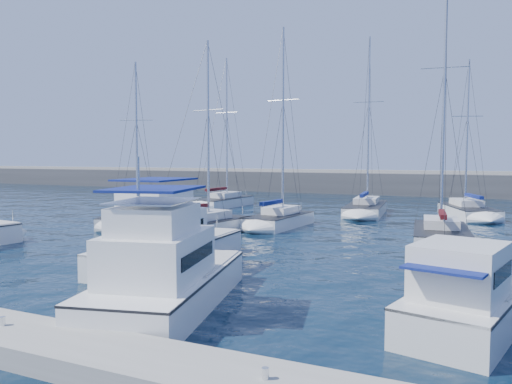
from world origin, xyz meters
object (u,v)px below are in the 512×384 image
at_px(motor_yacht_port_inner, 166,243).
at_px(sailboat_back_b, 366,208).
at_px(sailboat_mid_b, 202,227).
at_px(motor_yacht_stbd_inner, 165,277).
at_px(motor_yacht_stbd_outer, 463,303).
at_px(sailboat_back_a, 223,202).
at_px(sailboat_back_c, 468,211).
at_px(sailboat_mid_c, 279,220).
at_px(sailboat_mid_a, 135,219).
at_px(sailboat_mid_d, 441,235).

xyz_separation_m(motor_yacht_port_inner, sailboat_back_b, (3.86, 26.32, -0.60)).
bearing_deg(sailboat_mid_b, sailboat_back_b, 75.43).
height_order(motor_yacht_stbd_inner, motor_yacht_stbd_outer, motor_yacht_stbd_inner).
height_order(motor_yacht_stbd_outer, sailboat_mid_b, sailboat_mid_b).
distance_m(sailboat_back_a, sailboat_back_c, 24.04).
bearing_deg(sailboat_mid_b, sailboat_mid_c, 67.53).
height_order(sailboat_mid_a, sailboat_mid_d, sailboat_mid_d).
xyz_separation_m(motor_yacht_stbd_inner, sailboat_back_c, (8.59, 33.58, -0.62)).
bearing_deg(sailboat_back_c, sailboat_mid_b, -151.17).
xyz_separation_m(sailboat_mid_d, sailboat_back_a, (-23.01, 14.43, -0.02)).
relative_size(motor_yacht_port_inner, sailboat_mid_d, 0.54).
bearing_deg(sailboat_mid_a, sailboat_back_b, 27.75).
bearing_deg(sailboat_mid_d, sailboat_back_b, 112.11).
height_order(sailboat_mid_c, sailboat_mid_d, sailboat_mid_d).
xyz_separation_m(sailboat_mid_b, sailboat_back_b, (7.60, 16.83, 0.02)).
relative_size(motor_yacht_stbd_outer, sailboat_mid_c, 0.40).
height_order(motor_yacht_stbd_outer, sailboat_back_a, sailboat_back_a).
bearing_deg(sailboat_back_a, motor_yacht_stbd_outer, -48.03).
bearing_deg(sailboat_back_c, sailboat_mid_c, -154.50).
distance_m(sailboat_mid_d, sailboat_back_b, 15.94).
xyz_separation_m(motor_yacht_port_inner, sailboat_mid_c, (-0.27, 15.00, -0.58)).
bearing_deg(sailboat_mid_c, motor_yacht_stbd_inner, -74.20).
bearing_deg(motor_yacht_stbd_inner, sailboat_mid_b, 103.27).
bearing_deg(sailboat_back_c, sailboat_back_b, 170.54).
height_order(motor_yacht_port_inner, sailboat_back_a, sailboat_back_a).
distance_m(motor_yacht_stbd_outer, sailboat_mid_d, 16.44).
bearing_deg(sailboat_back_c, sailboat_back_a, 162.99).
distance_m(motor_yacht_stbd_outer, sailboat_mid_c, 23.42).
height_order(sailboat_back_b, sailboat_back_c, sailboat_back_b).
xyz_separation_m(sailboat_mid_a, sailboat_back_b, (14.70, 15.12, 0.02)).
bearing_deg(sailboat_mid_b, sailboat_back_c, 58.24).
distance_m(sailboat_mid_c, sailboat_back_b, 12.05).
relative_size(sailboat_mid_a, sailboat_mid_d, 0.75).
bearing_deg(motor_yacht_stbd_outer, motor_yacht_stbd_inner, -156.91).
bearing_deg(sailboat_back_b, motor_yacht_stbd_inner, -95.80).
bearing_deg(sailboat_mid_d, sailboat_back_c, 79.67).
relative_size(sailboat_back_b, sailboat_back_c, 1.18).
distance_m(motor_yacht_port_inner, sailboat_back_c, 30.58).
distance_m(sailboat_back_b, sailboat_back_c, 8.81).
height_order(motor_yacht_stbd_inner, sailboat_back_b, sailboat_back_b).
xyz_separation_m(motor_yacht_stbd_outer, sailboat_back_c, (-0.90, 31.87, -0.43)).
bearing_deg(sailboat_mid_c, sailboat_back_a, 137.92).
relative_size(motor_yacht_port_inner, motor_yacht_stbd_outer, 1.49).
bearing_deg(sailboat_mid_c, sailboat_mid_d, -8.41).
relative_size(motor_yacht_stbd_outer, sailboat_back_a, 0.39).
bearing_deg(sailboat_mid_b, sailboat_mid_a, 176.14).
relative_size(motor_yacht_stbd_inner, motor_yacht_stbd_outer, 1.48).
xyz_separation_m(sailboat_mid_d, sailboat_back_b, (-7.67, 13.98, -0.03)).
bearing_deg(sailboat_back_a, sailboat_back_c, 5.63).
height_order(motor_yacht_stbd_outer, sailboat_mid_c, sailboat_mid_c).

